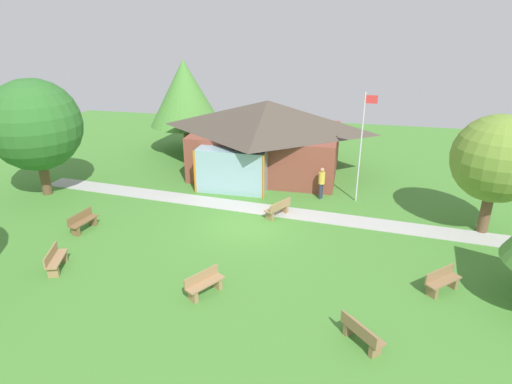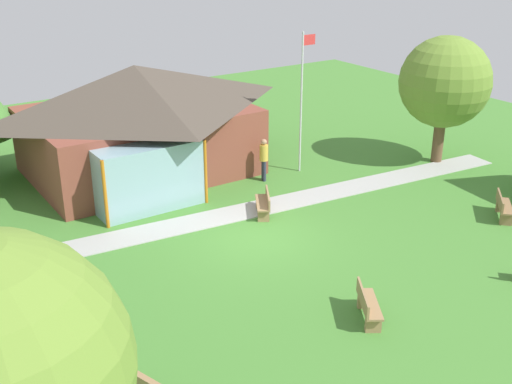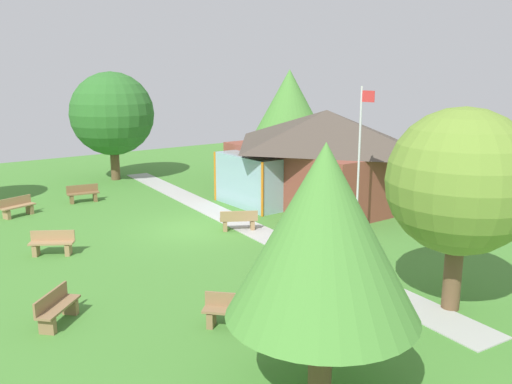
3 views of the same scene
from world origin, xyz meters
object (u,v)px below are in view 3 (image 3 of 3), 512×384
bench_lawn_far_right (233,312)px  tree_east_hedge (460,182)px  bench_mid_left (83,194)px  visitor_near_flagpole (321,205)px  tree_behind_pavilion_left (289,107)px  flagpole (360,158)px  pavilion (323,154)px  bench_front_center (52,244)px  bench_front_left (17,207)px  tree_west_hedge (112,114)px  bench_rear_near_path (239,221)px  tree_far_east (324,233)px  bench_front_right (57,309)px

bench_lawn_far_right → tree_east_hedge: size_ratio=0.26×
bench_mid_left → tree_east_hedge: size_ratio=0.29×
visitor_near_flagpole → tree_behind_pavilion_left: tree_behind_pavilion_left is taller
flagpole → bench_mid_left: size_ratio=3.69×
pavilion → bench_front_center: 13.32m
flagpole → bench_front_left: 15.00m
bench_mid_left → pavilion: bearing=155.8°
tree_west_hedge → tree_east_hedge: tree_west_hedge is taller
bench_lawn_far_right → tree_east_hedge: tree_east_hedge is taller
flagpole → tree_east_hedge: 6.13m
bench_mid_left → bench_rear_near_path: bearing=121.9°
bench_front_left → tree_far_east: tree_far_east is taller
bench_front_center → flagpole: bearing=-176.0°
bench_front_right → tree_behind_pavilion_left: (-12.21, 17.85, 3.74)m
bench_front_left → bench_rear_near_path: (7.63, 6.58, 0.00)m
flagpole → bench_front_left: flagpole is taller
pavilion → tree_behind_pavilion_left: tree_behind_pavilion_left is taller
pavilion → tree_west_hedge: tree_west_hedge is taller
flagpole → bench_front_center: bearing=-118.3°
bench_rear_near_path → bench_mid_left: bearing=142.0°
bench_front_left → tree_west_hedge: bearing=-160.2°
bench_front_center → tree_west_hedge: tree_west_hedge is taller
tree_behind_pavilion_left → tree_far_east: bearing=-38.5°
pavilion → bench_front_left: pavilion is taller
flagpole → bench_rear_near_path: size_ratio=3.79×
tree_behind_pavilion_left → bench_front_right: bearing=-55.6°
bench_mid_left → bench_lawn_far_right: (15.29, -1.53, 0.00)m
bench_front_left → bench_front_center: 6.17m
bench_lawn_far_right → tree_behind_pavilion_left: (-15.03, 14.38, 3.74)m
bench_front_right → bench_rear_near_path: bearing=161.9°
tree_east_hedge → bench_front_center: bearing=-146.1°
bench_mid_left → tree_behind_pavilion_left: size_ratio=0.24×
pavilion → bench_lawn_far_right: 14.26m
pavilion → bench_mid_left: size_ratio=6.13×
pavilion → bench_mid_left: pavilion is taller
bench_rear_near_path → tree_behind_pavilion_left: size_ratio=0.24×
bench_lawn_far_right → bench_front_right: 4.47m
visitor_near_flagpole → tree_east_hedge: size_ratio=0.32×
bench_mid_left → bench_lawn_far_right: size_ratio=1.12×
bench_front_center → bench_front_left: bearing=-60.5°
tree_east_hedge → flagpole: bearing=157.1°
bench_rear_near_path → visitor_near_flagpole: 3.37m
tree_far_east → bench_rear_near_path: bearing=153.2°
tree_west_hedge → visitor_near_flagpole: bearing=10.0°
pavilion → flagpole: 6.66m
pavilion → tree_behind_pavilion_left: bearing=153.4°
flagpole → bench_lawn_far_right: (3.04, -7.68, -2.76)m
tree_behind_pavilion_left → tree_far_east: size_ratio=1.27×
bench_mid_left → tree_west_hedge: 6.62m
bench_front_left → tree_far_east: size_ratio=0.31×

